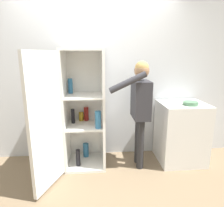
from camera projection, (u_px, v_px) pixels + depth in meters
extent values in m
plane|color=#7A664C|center=(97.00, 189.00, 2.49)|extent=(12.00, 12.00, 0.00)
cube|color=silver|center=(95.00, 78.00, 3.14)|extent=(7.00, 0.06, 2.55)
cube|color=white|center=(86.00, 162.00, 3.10)|extent=(0.58, 0.57, 0.04)
cube|color=white|center=(83.00, 50.00, 2.70)|extent=(0.58, 0.57, 0.04)
cube|color=white|center=(85.00, 105.00, 3.16)|extent=(0.58, 0.03, 1.65)
cube|color=white|center=(65.00, 110.00, 2.88)|extent=(0.04, 0.57, 1.65)
cube|color=white|center=(103.00, 109.00, 2.92)|extent=(0.04, 0.57, 1.65)
cube|color=white|center=(85.00, 125.00, 2.96)|extent=(0.51, 0.50, 0.02)
cube|color=white|center=(84.00, 96.00, 2.85)|extent=(0.51, 0.50, 0.02)
cube|color=white|center=(46.00, 123.00, 2.34)|extent=(0.27, 0.55, 1.65)
cylinder|color=black|center=(78.00, 158.00, 2.95)|extent=(0.06, 0.06, 0.25)
cylinder|color=black|center=(73.00, 116.00, 2.99)|extent=(0.05, 0.05, 0.22)
cylinder|color=maroon|center=(86.00, 114.00, 3.12)|extent=(0.07, 0.07, 0.21)
cylinder|color=teal|center=(86.00, 150.00, 3.21)|extent=(0.09, 0.09, 0.22)
cylinder|color=teal|center=(71.00, 86.00, 2.94)|extent=(0.07, 0.07, 0.22)
cylinder|color=teal|center=(98.00, 120.00, 2.78)|extent=(0.08, 0.08, 0.25)
cylinder|color=#B78C1E|center=(81.00, 116.00, 3.13)|extent=(0.07, 0.07, 0.13)
cylinder|color=#262628|center=(141.00, 144.00, 2.89)|extent=(0.10, 0.10, 0.76)
cylinder|color=#262628|center=(138.00, 139.00, 3.05)|extent=(0.10, 0.10, 0.76)
cube|color=#2D2D33|center=(141.00, 100.00, 2.81)|extent=(0.23, 0.40, 0.54)
sphere|color=#8C6647|center=(142.00, 71.00, 2.72)|extent=(0.21, 0.21, 0.21)
sphere|color=#AD894C|center=(142.00, 68.00, 2.71)|extent=(0.19, 0.19, 0.19)
cylinder|color=#2D2D33|center=(128.00, 82.00, 2.51)|extent=(0.49, 0.08, 0.29)
cylinder|color=#2D2D33|center=(138.00, 98.00, 3.04)|extent=(0.08, 0.08, 0.50)
cube|color=white|center=(181.00, 132.00, 3.09)|extent=(0.67, 0.62, 0.93)
cylinder|color=#517F5B|center=(191.00, 103.00, 2.87)|extent=(0.21, 0.21, 0.05)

